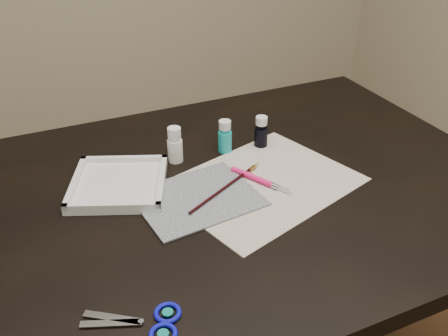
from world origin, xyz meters
name	(u,v)px	position (x,y,z in m)	size (l,w,h in m)	color
table	(224,306)	(0.00, 0.00, 0.38)	(1.30, 0.90, 0.75)	black
paper	(262,183)	(0.08, -0.02, 0.75)	(0.40, 0.31, 0.00)	white
canvas	(197,198)	(-0.07, -0.02, 0.75)	(0.25, 0.20, 0.00)	black
paint_bottle_white	(175,145)	(-0.06, 0.15, 0.79)	(0.04, 0.04, 0.09)	white
paint_bottle_cyan	(225,136)	(0.07, 0.15, 0.79)	(0.03, 0.03, 0.08)	#19A8AA
paint_bottle_navy	(261,132)	(0.16, 0.14, 0.79)	(0.03, 0.03, 0.08)	black
paintbrush	(227,186)	(0.00, -0.01, 0.76)	(0.25, 0.01, 0.01)	black
craft_knife	(262,181)	(0.08, -0.02, 0.76)	(0.17, 0.01, 0.01)	#FF1D74
scissors	(130,325)	(-0.29, -0.30, 0.75)	(0.17, 0.09, 0.01)	silver
palette_tray	(119,183)	(-0.21, 0.09, 0.76)	(0.20, 0.20, 0.02)	white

